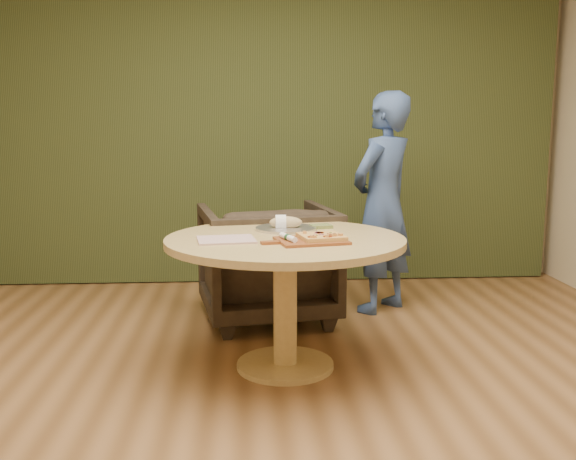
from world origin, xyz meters
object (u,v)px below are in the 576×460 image
at_px(bread_roll, 284,222).
at_px(person_standing, 383,203).
at_px(pizza_paddle, 309,241).
at_px(serving_tray, 286,229).
at_px(armchair, 267,257).
at_px(flatbread_pizza, 322,237).
at_px(cutlery_roll, 288,237).
at_px(pedestal_table, 285,262).

height_order(bread_roll, person_standing, person_standing).
height_order(pizza_paddle, bread_roll, bread_roll).
bearing_deg(serving_tray, armchair, 97.63).
xyz_separation_m(flatbread_pizza, cutlery_roll, (-0.18, -0.03, 0.00)).
xyz_separation_m(pedestal_table, flatbread_pizza, (0.18, -0.15, 0.17)).
distance_m(pizza_paddle, bread_roll, 0.42).
bearing_deg(serving_tray, bread_roll, 180.00).
distance_m(pedestal_table, flatbread_pizza, 0.29).
height_order(cutlery_roll, bread_roll, bread_roll).
relative_size(pizza_paddle, bread_roll, 2.43).
xyz_separation_m(armchair, person_standing, (0.84, 0.18, 0.35)).
relative_size(flatbread_pizza, cutlery_roll, 1.34).
xyz_separation_m(flatbread_pizza, person_standing, (0.59, 1.25, 0.02)).
bearing_deg(pizza_paddle, pedestal_table, 114.75).
distance_m(flatbread_pizza, person_standing, 1.38).
xyz_separation_m(pizza_paddle, bread_roll, (-0.11, 0.40, 0.04)).
relative_size(cutlery_roll, person_standing, 0.12).
distance_m(cutlery_roll, armchair, 1.15).
bearing_deg(flatbread_pizza, armchair, 103.42).
relative_size(pedestal_table, bread_roll, 6.81).
distance_m(pizza_paddle, cutlery_roll, 0.12).
bearing_deg(pedestal_table, person_standing, 54.78).
relative_size(flatbread_pizza, armchair, 0.29).
height_order(cutlery_roll, person_standing, person_standing).
xyz_separation_m(pedestal_table, person_standing, (0.77, 1.09, 0.19)).
xyz_separation_m(serving_tray, bread_roll, (-0.01, 0.00, 0.04)).
bearing_deg(bread_roll, person_standing, 48.17).
height_order(armchair, person_standing, person_standing).
height_order(pizza_paddle, person_standing, person_standing).
distance_m(pedestal_table, pizza_paddle, 0.25).
distance_m(flatbread_pizza, bread_roll, 0.43).
distance_m(pedestal_table, person_standing, 1.35).
distance_m(serving_tray, bread_roll, 0.04).
relative_size(pizza_paddle, person_standing, 0.29).
bearing_deg(bread_roll, pizza_paddle, -74.99).
height_order(pedestal_table, cutlery_roll, cutlery_roll).
height_order(pizza_paddle, cutlery_roll, cutlery_roll).
relative_size(pizza_paddle, serving_tray, 1.32).
xyz_separation_m(pedestal_table, cutlery_roll, (0.00, -0.18, 0.17)).
bearing_deg(flatbread_pizza, pizza_paddle, -172.21).
bearing_deg(cutlery_roll, person_standing, 38.70).
bearing_deg(pedestal_table, bread_roll, 87.70).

